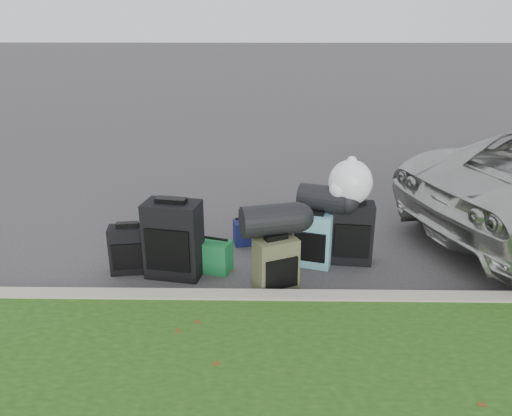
{
  "coord_description": "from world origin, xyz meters",
  "views": [
    {
      "loc": [
        -0.01,
        -5.05,
        2.53
      ],
      "look_at": [
        -0.1,
        0.2,
        0.55
      ],
      "focal_mm": 35.0,
      "sensor_mm": 36.0,
      "label": 1
    }
  ],
  "objects_px": {
    "suitcase_small_black": "(130,249)",
    "suitcase_teal": "(312,240)",
    "suitcase_large_black_right": "(351,233)",
    "tote_green": "(216,256)",
    "tote_navy": "(245,232)",
    "suitcase_olive": "(276,265)",
    "suitcase_large_black_left": "(174,239)"
  },
  "relations": [
    {
      "from": "suitcase_small_black",
      "to": "suitcase_teal",
      "type": "relative_size",
      "value": 0.87
    },
    {
      "from": "suitcase_large_black_right",
      "to": "tote_green",
      "type": "relative_size",
      "value": 2.04
    },
    {
      "from": "tote_green",
      "to": "tote_navy",
      "type": "relative_size",
      "value": 1.16
    },
    {
      "from": "suitcase_small_black",
      "to": "tote_navy",
      "type": "distance_m",
      "value": 1.41
    },
    {
      "from": "suitcase_small_black",
      "to": "suitcase_olive",
      "type": "relative_size",
      "value": 0.92
    },
    {
      "from": "suitcase_large_black_left",
      "to": "suitcase_teal",
      "type": "distance_m",
      "value": 1.49
    },
    {
      "from": "suitcase_large_black_right",
      "to": "tote_green",
      "type": "height_order",
      "value": "suitcase_large_black_right"
    },
    {
      "from": "suitcase_olive",
      "to": "suitcase_teal",
      "type": "height_order",
      "value": "suitcase_teal"
    },
    {
      "from": "suitcase_large_black_left",
      "to": "tote_green",
      "type": "xyz_separation_m",
      "value": [
        0.43,
        0.09,
        -0.24
      ]
    },
    {
      "from": "tote_green",
      "to": "tote_navy",
      "type": "height_order",
      "value": "tote_green"
    },
    {
      "from": "suitcase_large_black_left",
      "to": "suitcase_large_black_right",
      "type": "relative_size",
      "value": 1.18
    },
    {
      "from": "suitcase_teal",
      "to": "tote_green",
      "type": "bearing_deg",
      "value": -153.88
    },
    {
      "from": "suitcase_small_black",
      "to": "suitcase_large_black_left",
      "type": "bearing_deg",
      "value": -16.31
    },
    {
      "from": "suitcase_teal",
      "to": "suitcase_olive",
      "type": "bearing_deg",
      "value": -108.56
    },
    {
      "from": "suitcase_large_black_left",
      "to": "suitcase_olive",
      "type": "distance_m",
      "value": 1.11
    },
    {
      "from": "suitcase_large_black_left",
      "to": "tote_navy",
      "type": "distance_m",
      "value": 1.1
    },
    {
      "from": "suitcase_teal",
      "to": "suitcase_large_black_right",
      "type": "bearing_deg",
      "value": 27.97
    },
    {
      "from": "suitcase_large_black_left",
      "to": "tote_navy",
      "type": "relative_size",
      "value": 2.8
    },
    {
      "from": "suitcase_large_black_right",
      "to": "tote_navy",
      "type": "xyz_separation_m",
      "value": [
        -1.18,
        0.45,
        -0.2
      ]
    },
    {
      "from": "suitcase_large_black_left",
      "to": "suitcase_olive",
      "type": "relative_size",
      "value": 1.45
    },
    {
      "from": "tote_navy",
      "to": "suitcase_teal",
      "type": "bearing_deg",
      "value": -48.52
    },
    {
      "from": "suitcase_teal",
      "to": "tote_green",
      "type": "height_order",
      "value": "suitcase_teal"
    },
    {
      "from": "suitcase_large_black_right",
      "to": "tote_navy",
      "type": "relative_size",
      "value": 2.37
    },
    {
      "from": "suitcase_teal",
      "to": "tote_navy",
      "type": "distance_m",
      "value": 0.93
    },
    {
      "from": "suitcase_small_black",
      "to": "suitcase_olive",
      "type": "height_order",
      "value": "suitcase_olive"
    },
    {
      "from": "suitcase_small_black",
      "to": "suitcase_large_black_right",
      "type": "relative_size",
      "value": 0.75
    },
    {
      "from": "suitcase_large_black_left",
      "to": "suitcase_teal",
      "type": "relative_size",
      "value": 1.37
    },
    {
      "from": "tote_green",
      "to": "suitcase_large_black_right",
      "type": "bearing_deg",
      "value": 27.47
    },
    {
      "from": "suitcase_large_black_right",
      "to": "suitcase_small_black",
      "type": "bearing_deg",
      "value": -166.75
    },
    {
      "from": "tote_navy",
      "to": "suitcase_large_black_left",
      "type": "bearing_deg",
      "value": -144.81
    },
    {
      "from": "suitcase_olive",
      "to": "suitcase_teal",
      "type": "bearing_deg",
      "value": 30.52
    },
    {
      "from": "suitcase_small_black",
      "to": "tote_navy",
      "type": "bearing_deg",
      "value": 23.12
    }
  ]
}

